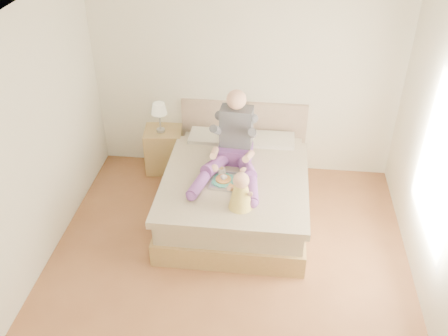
# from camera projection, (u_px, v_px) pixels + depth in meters

# --- Properties ---
(room) EXTENTS (4.02, 4.22, 2.71)m
(room) POSITION_uv_depth(u_px,v_px,m) (236.00, 153.00, 4.61)
(room) COLOR brown
(room) RESTS_ON ground
(bed) EXTENTS (1.70, 2.18, 1.00)m
(bed) POSITION_uv_depth(u_px,v_px,m) (236.00, 188.00, 6.17)
(bed) COLOR olive
(bed) RESTS_ON ground
(nightstand) EXTENTS (0.55, 0.50, 0.62)m
(nightstand) POSITION_uv_depth(u_px,v_px,m) (164.00, 149.00, 6.94)
(nightstand) COLOR olive
(nightstand) RESTS_ON ground
(lamp) EXTENTS (0.21, 0.21, 0.42)m
(lamp) POSITION_uv_depth(u_px,v_px,m) (159.00, 110.00, 6.55)
(lamp) COLOR #BABEC1
(lamp) RESTS_ON nightstand
(adult) EXTENTS (0.81, 1.16, 0.95)m
(adult) POSITION_uv_depth(u_px,v_px,m) (233.00, 146.00, 5.89)
(adult) COLOR #683586
(adult) RESTS_ON bed
(tray) EXTENTS (0.49, 0.40, 0.13)m
(tray) POSITION_uv_depth(u_px,v_px,m) (231.00, 181.00, 5.74)
(tray) COLOR #BABEC1
(tray) RESTS_ON bed
(baby) EXTENTS (0.31, 0.39, 0.44)m
(baby) POSITION_uv_depth(u_px,v_px,m) (241.00, 193.00, 5.30)
(baby) COLOR #E6C948
(baby) RESTS_ON bed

